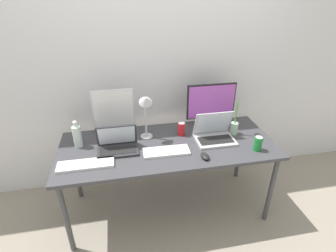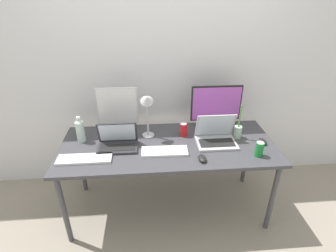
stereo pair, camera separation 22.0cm
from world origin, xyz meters
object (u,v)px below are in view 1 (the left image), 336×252
work_desk (168,150)px  soda_can_near_keyboard (258,144)px  bamboo_vase (234,127)px  mouse_by_laptop (205,156)px  laptop_secondary (214,133)px  keyboard_aux (86,165)px  desk_lamp (146,109)px  laptop_silver (118,145)px  water_bottle (77,135)px  keyboard_main (166,151)px  monitor_left (114,112)px  soda_can_by_laptop (181,129)px  monitor_center (211,104)px  mouse_by_keyboard (259,136)px

work_desk → soda_can_near_keyboard: bearing=-18.1°
bamboo_vase → mouse_by_laptop: bearing=-140.0°
laptop_secondary → keyboard_aux: 1.12m
work_desk → desk_lamp: desk_lamp is taller
laptop_silver → water_bottle: size_ratio=1.40×
keyboard_main → keyboard_aux: same height
laptop_silver → work_desk: bearing=0.9°
monitor_left → soda_can_by_laptop: bearing=-14.0°
laptop_silver → soda_can_near_keyboard: bearing=-11.2°
laptop_secondary → monitor_center: bearing=78.6°
monitor_left → soda_can_by_laptop: monitor_left is taller
monitor_center → laptop_secondary: monitor_center is taller
soda_can_near_keyboard → soda_can_by_laptop: (-0.57, 0.37, 0.00)m
monitor_left → keyboard_main: (0.40, -0.41, -0.21)m
mouse_by_laptop → water_bottle: size_ratio=0.44×
mouse_by_laptop → water_bottle: bearing=155.5°
keyboard_main → soda_can_by_laptop: bearing=55.2°
laptop_silver → soda_can_near_keyboard: size_ratio=2.66×
soda_can_near_keyboard → desk_lamp: bearing=158.5°
monitor_left → bamboo_vase: size_ratio=1.33×
keyboard_aux → soda_can_near_keyboard: soda_can_near_keyboard is taller
soda_can_by_laptop → bamboo_vase: bearing=-8.7°
monitor_left → water_bottle: size_ratio=1.79×
soda_can_near_keyboard → monitor_center: bearing=114.6°
mouse_by_keyboard → desk_lamp: 1.05m
keyboard_aux → desk_lamp: (0.51, 0.30, 0.29)m
soda_can_near_keyboard → desk_lamp: desk_lamp is taller
monitor_left → soda_can_near_keyboard: size_ratio=3.40×
bamboo_vase → soda_can_by_laptop: bearing=171.3°
monitor_left → keyboard_aux: monitor_left is taller
water_bottle → soda_can_near_keyboard: bearing=-13.3°
keyboard_main → bamboo_vase: (0.68, 0.19, 0.06)m
laptop_secondary → desk_lamp: size_ratio=0.77×
monitor_center → keyboard_aux: (-1.16, -0.47, -0.21)m
monitor_center → water_bottle: size_ratio=1.99×
bamboo_vase → laptop_silver: bearing=-176.3°
monitor_left → soda_can_near_keyboard: monitor_left is taller
soda_can_by_laptop → work_desk: bearing=-138.2°
laptop_silver → desk_lamp: (0.26, 0.12, 0.25)m
monitor_left → desk_lamp: (0.27, -0.17, 0.08)m
work_desk → soda_can_by_laptop: soda_can_by_laptop is taller
mouse_by_keyboard → bamboo_vase: size_ratio=0.32×
water_bottle → keyboard_aux: bearing=-74.9°
keyboard_main → bamboo_vase: bearing=16.8°
laptop_silver → mouse_by_keyboard: size_ratio=3.21×
monitor_center → soda_can_near_keyboard: bearing=-65.4°
water_bottle → desk_lamp: (0.59, 0.00, 0.19)m
keyboard_aux → soda_can_by_laptop: soda_can_by_laptop is taller
soda_can_near_keyboard → monitor_left: bearing=155.9°
soda_can_by_laptop → laptop_secondary: bearing=-26.1°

